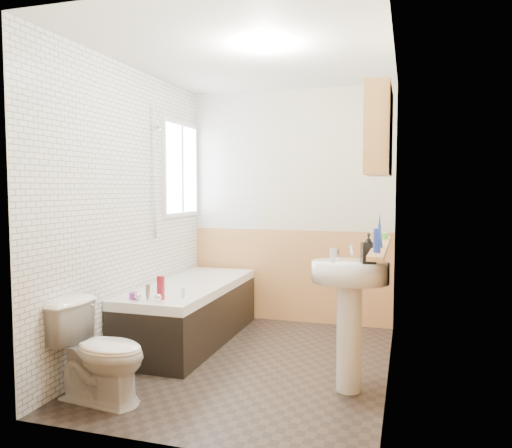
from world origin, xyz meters
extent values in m
plane|color=#2A221E|center=(0.00, 0.00, 0.00)|extent=(2.80, 2.80, 0.00)
plane|color=white|center=(0.00, 0.00, 2.50)|extent=(2.80, 2.80, 0.00)
cube|color=beige|center=(0.00, 1.41, 1.25)|extent=(2.20, 0.02, 2.50)
cube|color=beige|center=(0.00, -1.41, 1.25)|extent=(2.20, 0.02, 2.50)
cube|color=beige|center=(-1.11, 0.00, 1.25)|extent=(0.02, 2.80, 2.50)
cube|color=beige|center=(1.11, 0.00, 1.25)|extent=(0.02, 2.80, 2.50)
cube|color=tan|center=(1.09, 0.00, 0.50)|extent=(0.01, 2.80, 1.00)
cube|color=tan|center=(0.00, -1.39, 0.50)|extent=(2.20, 0.01, 1.00)
cube|color=tan|center=(0.00, 1.39, 0.50)|extent=(2.20, 0.01, 1.00)
cube|color=white|center=(-1.09, 0.00, 1.25)|extent=(0.01, 2.80, 2.50)
cube|color=white|center=(-0.73, 1.39, 1.75)|extent=(0.75, 0.01, 1.50)
cube|color=white|center=(-1.07, 0.95, 1.65)|extent=(0.03, 0.79, 0.99)
cube|color=white|center=(-1.05, 0.95, 1.65)|extent=(0.01, 0.70, 0.90)
cube|color=white|center=(-1.05, 0.95, 1.65)|extent=(0.01, 0.04, 0.90)
cube|color=black|center=(-0.73, 0.42, 0.24)|extent=(0.70, 1.82, 0.48)
cube|color=white|center=(-0.73, 0.42, 0.52)|extent=(0.70, 1.82, 0.08)
cube|color=white|center=(-0.73, 0.42, 0.51)|extent=(0.56, 1.68, 0.04)
cylinder|color=silver|center=(-0.73, -0.39, 0.63)|extent=(0.04, 0.04, 0.14)
sphere|color=silver|center=(-0.82, -0.39, 0.60)|extent=(0.06, 0.06, 0.06)
sphere|color=silver|center=(-0.64, -0.39, 0.60)|extent=(0.06, 0.06, 0.06)
cylinder|color=silver|center=(-1.05, 0.33, 1.61)|extent=(0.02, 0.02, 1.24)
cylinder|color=silver|center=(-1.05, 0.33, 1.04)|extent=(0.05, 0.05, 0.02)
cylinder|color=silver|center=(-1.05, 0.33, 2.18)|extent=(0.05, 0.05, 0.02)
cylinder|color=silver|center=(-1.00, 0.33, 2.03)|extent=(0.07, 0.08, 0.09)
imported|color=white|center=(-0.76, -1.00, 0.34)|extent=(0.73, 0.47, 0.68)
cylinder|color=white|center=(0.84, -0.33, 0.38)|extent=(0.18, 0.18, 0.75)
ellipsoid|color=white|center=(0.84, -0.33, 0.86)|extent=(0.54, 0.44, 0.15)
cylinder|color=silver|center=(0.74, -0.22, 0.97)|extent=(0.03, 0.03, 0.08)
cylinder|color=silver|center=(0.94, -0.22, 0.97)|extent=(0.03, 0.03, 0.08)
cylinder|color=silver|center=(0.84, -0.24, 1.01)|extent=(0.02, 0.11, 0.09)
cube|color=tan|center=(1.04, -0.16, 1.03)|extent=(0.10, 1.36, 0.03)
cube|color=tan|center=(1.02, -0.15, 1.85)|extent=(0.17, 0.69, 0.62)
cube|color=silver|center=(0.93, -0.32, 1.85)|extent=(0.01, 0.27, 0.47)
cube|color=silver|center=(0.93, 0.01, 1.85)|extent=(0.01, 0.27, 0.47)
cylinder|color=#19339E|center=(1.04, -0.64, 1.12)|extent=(0.06, 0.06, 0.15)
cone|color=#19339E|center=(1.04, -0.36, 1.17)|extent=(0.06, 0.06, 0.25)
cylinder|color=#59C647|center=(1.04, 0.26, 1.07)|extent=(0.07, 0.07, 0.05)
imported|color=black|center=(0.97, -0.36, 0.98)|extent=(0.15, 0.23, 0.10)
cylinder|color=silver|center=(0.72, -0.37, 0.98)|extent=(0.04, 0.04, 0.10)
cube|color=maroon|center=(-0.67, -0.29, 0.65)|extent=(0.05, 0.04, 0.19)
cylinder|color=purple|center=(-0.88, -0.33, 0.58)|extent=(0.09, 0.09, 0.05)
cylinder|color=silver|center=(-0.52, -0.19, 0.60)|extent=(0.03, 0.03, 0.08)
camera|label=1|loc=(1.22, -3.86, 1.45)|focal=35.00mm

